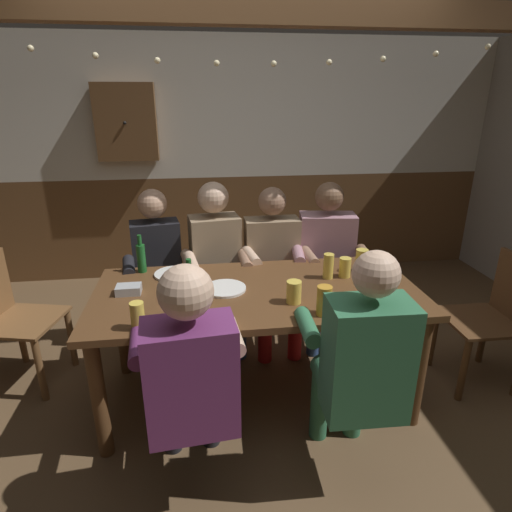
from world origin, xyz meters
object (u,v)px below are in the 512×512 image
person_0 (158,267)px  chair_empty_near_left (493,317)px  person_1 (217,259)px  table_candle (204,300)px  pint_glass_2 (345,267)px  pint_glass_5 (324,301)px  bottle_0 (189,278)px  plate_1 (174,274)px  plate_0 (225,288)px  person_2 (274,261)px  pint_glass_3 (138,316)px  wall_dart_cabinet (126,122)px  pint_glass_1 (328,266)px  dining_table (257,305)px  chair_empty_near_right (11,317)px  person_4 (190,375)px  person_5 (360,361)px  pint_glass_0 (361,261)px  pint_glass_4 (294,292)px  person_3 (327,256)px  condiment_caddy (129,289)px  bottle_1 (141,257)px

person_0 → chair_empty_near_left: 2.29m
person_1 → table_candle: size_ratio=15.62×
person_0 → pint_glass_2: size_ratio=9.69×
person_0 → pint_glass_5: size_ratio=7.59×
bottle_0 → pint_glass_5: 0.79m
bottle_0 → person_0: bearing=110.9°
person_0 → plate_1: 0.41m
bottle_0 → person_1: bearing=73.9°
plate_0 → bottle_0: size_ratio=1.25×
person_2 → pint_glass_3: bearing=49.8°
person_2 → wall_dart_cabinet: size_ratio=1.71×
chair_empty_near_left → pint_glass_1: (-1.08, 0.15, 0.35)m
dining_table → person_2: bearing=72.1°
chair_empty_near_right → person_0: bearing=120.5°
person_2 → person_4: size_ratio=0.98×
person_4 → chair_empty_near_right: (-1.18, 1.05, -0.20)m
person_5 → pint_glass_1: person_5 is taller
person_5 → pint_glass_0: (0.32, 0.86, 0.15)m
bottle_0 → pint_glass_3: bearing=-121.1°
table_candle → pint_glass_4: (0.49, -0.01, 0.02)m
person_3 → plate_0: 1.05m
person_1 → chair_empty_near_left: 1.91m
person_5 → chair_empty_near_left: 1.34m
pint_glass_2 → table_candle: bearing=-161.5°
plate_0 → plate_1: bearing=139.2°
bottle_0 → wall_dart_cabinet: 2.21m
condiment_caddy → person_5: bearing=-32.9°
pint_glass_1 → pint_glass_2: size_ratio=1.27×
bottle_0 → pint_glass_3: 0.47m
person_4 → chair_empty_near_left: bearing=13.1°
dining_table → pint_glass_4: (0.18, -0.19, 0.16)m
person_4 → plate_1: bearing=91.2°
person_1 → pint_glass_2: bearing=136.0°
person_3 → bottle_0: size_ratio=6.16×
dining_table → plate_1: bearing=149.6°
person_4 → condiment_caddy: 0.81m
chair_empty_near_left → pint_glass_0: bearing=76.4°
chair_empty_near_right → condiment_caddy: size_ratio=6.29×
person_5 → person_1: bearing=115.3°
wall_dart_cabinet → pint_glass_2: bearing=-51.2°
person_2 → bottle_1: bearing=17.1°
condiment_caddy → pint_glass_5: pint_glass_5 is taller
person_0 → bottle_1: person_0 is taller
bottle_1 → pint_glass_4: 1.04m
person_5 → condiment_caddy: 1.34m
person_0 → person_1: 0.43m
person_4 → pint_glass_5: size_ratio=7.67×
pint_glass_3 → person_0: bearing=89.6°
person_3 → bottle_1: person_3 is taller
chair_empty_near_right → wall_dart_cabinet: (0.60, 1.65, 1.11)m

